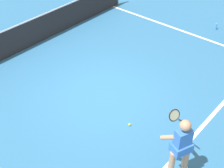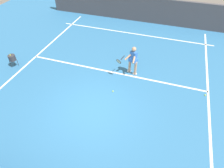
{
  "view_description": "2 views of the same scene",
  "coord_description": "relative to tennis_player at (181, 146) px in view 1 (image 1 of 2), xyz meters",
  "views": [
    {
      "loc": [
        -5.12,
        -4.73,
        5.66
      ],
      "look_at": [
        -0.54,
        -0.81,
        1.08
      ],
      "focal_mm": 51.67,
      "sensor_mm": 36.0,
      "label": 1
    },
    {
      "loc": [
        -2.54,
        5.0,
        6.36
      ],
      "look_at": [
        -0.66,
        -0.64,
        1.1
      ],
      "focal_mm": 31.51,
      "sensor_mm": 36.0,
      "label": 2
    }
  ],
  "objects": [
    {
      "name": "water_bottle",
      "position": [
        6.57,
        2.33,
        -0.73
      ],
      "size": [
        0.07,
        0.07,
        0.24
      ],
      "primitive_type": "cylinder",
      "color": "#4C9EE5",
      "rests_on": "ground"
    },
    {
      "name": "sideline_right_marking",
      "position": [
        5.67,
        2.96,
        -0.84
      ],
      "size": [
        0.1,
        17.57,
        0.01
      ],
      "primitive_type": "cube",
      "color": "white",
      "rests_on": "ground"
    },
    {
      "name": "ground_plane",
      "position": [
        0.96,
        2.96,
        -0.85
      ],
      "size": [
        25.43,
        25.43,
        0.0
      ],
      "primitive_type": "plane",
      "color": "teal"
    },
    {
      "name": "court_net",
      "position": [
        0.96,
        6.59,
        -0.37
      ],
      "size": [
        10.1,
        0.08,
        1.03
      ],
      "color": "#4C4C51",
      "rests_on": "ground"
    },
    {
      "name": "service_line_marking",
      "position": [
        0.96,
        0.24,
        -0.84
      ],
      "size": [
        9.42,
        0.1,
        0.01
      ],
      "primitive_type": "cube",
      "color": "white",
      "rests_on": "ground"
    },
    {
      "name": "tennis_ball_near",
      "position": [
        0.49,
        1.63,
        -0.81
      ],
      "size": [
        0.07,
        0.07,
        0.07
      ],
      "primitive_type": "sphere",
      "color": "#D1E533",
      "rests_on": "ground"
    },
    {
      "name": "tennis_player",
      "position": [
        0.0,
        0.0,
        0.0
      ],
      "size": [
        1.01,
        0.85,
        1.55
      ],
      "color": "tan",
      "rests_on": "ground"
    }
  ]
}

